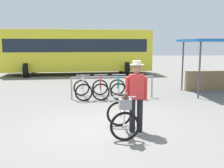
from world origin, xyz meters
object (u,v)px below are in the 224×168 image
at_px(featured_bicycle, 123,115).
at_px(market_stall, 216,60).
at_px(racked_bike_yellow, 135,88).
at_px(person_with_featured_bike, 136,93).
at_px(racked_bike_white, 83,89).
at_px(racked_bike_teal, 118,88).
at_px(racked_bike_red, 100,89).
at_px(bus_distant, 77,49).

bearing_deg(featured_bicycle, market_stall, 48.74).
distance_m(racked_bike_yellow, person_with_featured_bike, 4.20).
bearing_deg(racked_bike_white, person_with_featured_bike, -68.77).
distance_m(racked_bike_white, racked_bike_yellow, 2.10).
distance_m(racked_bike_teal, market_stall, 4.60).
bearing_deg(market_stall, featured_bicycle, -131.26).
bearing_deg(market_stall, racked_bike_red, -168.45).
bearing_deg(person_with_featured_bike, racked_bike_white, 111.23).
height_order(racked_bike_teal, bus_distant, bus_distant).
height_order(racked_bike_yellow, person_with_featured_bike, person_with_featured_bike).
relative_size(racked_bike_teal, featured_bicycle, 0.91).
distance_m(racked_bike_red, market_stall, 5.28).
xyz_separation_m(racked_bike_white, featured_bicycle, (1.19, -4.12, 0.12)).
relative_size(racked_bike_red, racked_bike_yellow, 1.00).
bearing_deg(market_stall, racked_bike_white, -169.22).
bearing_deg(featured_bicycle, bus_distant, 99.47).
distance_m(racked_bike_teal, racked_bike_yellow, 0.70).
xyz_separation_m(bus_distant, market_stall, (6.62, -7.00, -0.35)).
relative_size(featured_bicycle, bus_distant, 0.12).
relative_size(racked_bike_white, featured_bicycle, 0.96).
height_order(featured_bicycle, person_with_featured_bike, person_with_featured_bike).
xyz_separation_m(racked_bike_teal, bus_distant, (-2.25, 7.98, 1.37)).
height_order(racked_bike_teal, featured_bicycle, featured_bicycle).
relative_size(racked_bike_teal, bus_distant, 0.11).
bearing_deg(racked_bike_yellow, racked_bike_teal, -174.89).
distance_m(racked_bike_red, person_with_featured_bike, 4.12).
xyz_separation_m(featured_bicycle, person_with_featured_bike, (0.34, 0.19, 0.46)).
xyz_separation_m(featured_bicycle, market_stall, (4.58, 5.22, 0.91)).
bearing_deg(featured_bicycle, racked_bike_teal, 87.18).
height_order(bus_distant, market_stall, bus_distant).
relative_size(featured_bicycle, person_with_featured_bike, 0.71).
distance_m(racked_bike_teal, bus_distant, 8.40).
bearing_deg(racked_bike_teal, person_with_featured_bike, -88.11).
height_order(racked_bike_yellow, bus_distant, bus_distant).
bearing_deg(bus_distant, featured_bicycle, -80.53).
relative_size(racked_bike_white, racked_bike_teal, 1.06).
distance_m(featured_bicycle, market_stall, 7.01).
bearing_deg(racked_bike_yellow, racked_bike_white, -174.89).
xyz_separation_m(racked_bike_white, bus_distant, (-0.85, 8.10, 1.37)).
relative_size(racked_bike_white, bus_distant, 0.12).
distance_m(racked_bike_red, racked_bike_teal, 0.70).
height_order(racked_bike_teal, market_stall, market_stall).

